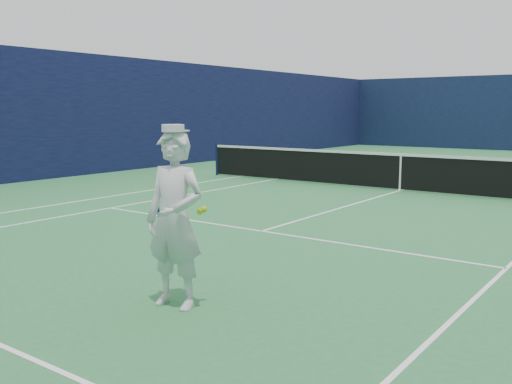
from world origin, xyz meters
TOP-DOWN VIEW (x-y plane):
  - ground at (0.00, 0.00)m, footprint 80.00×80.00m
  - court_markings at (0.00, 0.00)m, footprint 11.03×23.83m
  - windscreen_fence at (0.00, 0.00)m, footprint 20.12×36.12m
  - tennis_net at (0.00, 0.00)m, footprint 12.88×0.09m
  - tennis_player at (1.50, -10.14)m, footprint 0.84×0.56m

SIDE VIEW (x-z plane):
  - ground at x=0.00m, z-range 0.00..0.00m
  - court_markings at x=0.00m, z-range 0.00..0.01m
  - tennis_net at x=0.00m, z-range 0.02..1.09m
  - tennis_player at x=1.50m, z-range -0.02..1.98m
  - windscreen_fence at x=0.00m, z-range 0.00..4.00m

